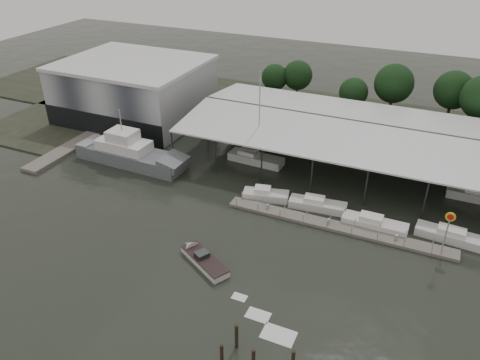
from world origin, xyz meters
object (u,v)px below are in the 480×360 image
at_px(shell_fuel_sign, 448,225).
at_px(white_sailboat, 255,158).
at_px(speedboat_underway, 202,258).
at_px(grey_trawler, 131,154).

bearing_deg(shell_fuel_sign, white_sailboat, 156.73).
distance_m(white_sailboat, speedboat_underway, 24.38).
height_order(shell_fuel_sign, white_sailboat, white_sailboat).
bearing_deg(shell_fuel_sign, grey_trawler, 174.99).
relative_size(grey_trawler, speedboat_underway, 1.08).
height_order(grey_trawler, speedboat_underway, grey_trawler).
bearing_deg(grey_trawler, speedboat_underway, -36.48).
xyz_separation_m(shell_fuel_sign, grey_trawler, (-44.81, 3.93, -2.35)).
bearing_deg(shell_fuel_sign, speedboat_underway, -153.10).
relative_size(shell_fuel_sign, speedboat_underway, 0.33).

